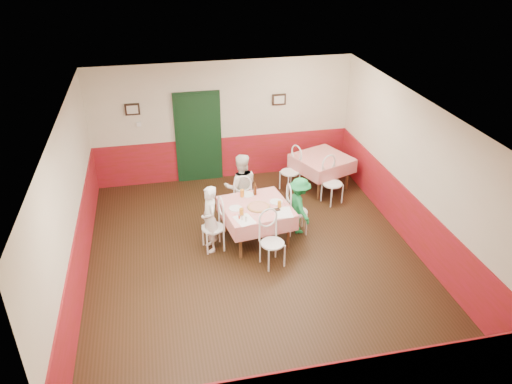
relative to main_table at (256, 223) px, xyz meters
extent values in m
plane|color=black|center=(-0.16, -0.63, -0.38)|extent=(7.00, 7.00, 0.00)
plane|color=white|center=(-0.16, -0.63, 2.42)|extent=(7.00, 7.00, 0.00)
cube|color=beige|center=(-0.16, 2.87, 1.02)|extent=(6.00, 0.10, 2.80)
cube|color=beige|center=(-0.16, -4.13, 1.02)|extent=(6.00, 0.10, 2.80)
cube|color=beige|center=(-3.16, -0.63, 1.02)|extent=(0.10, 7.00, 2.80)
cube|color=beige|center=(2.84, -0.63, 1.02)|extent=(0.10, 7.00, 2.80)
cube|color=maroon|center=(-0.16, 2.86, 0.12)|extent=(6.00, 0.03, 1.00)
cube|color=maroon|center=(-3.14, -0.63, 0.12)|extent=(0.03, 7.00, 1.00)
cube|color=maroon|center=(2.83, -0.63, 0.12)|extent=(0.03, 7.00, 1.00)
cube|color=black|center=(-0.76, 2.82, 0.68)|extent=(0.96, 0.06, 2.10)
cube|color=black|center=(-2.16, 2.82, 1.48)|extent=(0.32, 0.03, 0.26)
cube|color=black|center=(1.14, 2.82, 1.48)|extent=(0.32, 0.03, 0.26)
cube|color=white|center=(-2.06, 2.82, 1.12)|extent=(0.10, 0.03, 0.10)
cube|color=red|center=(0.00, 0.00, 0.00)|extent=(1.38, 1.38, 0.77)
cube|color=red|center=(1.93, 1.85, 0.00)|extent=(1.45, 1.45, 0.77)
cylinder|color=#B74723|center=(0.03, -0.08, 0.40)|extent=(0.46, 0.46, 0.03)
cylinder|color=white|center=(-0.40, -0.03, 0.39)|extent=(0.28, 0.28, 0.01)
cylinder|color=white|center=(0.40, 0.05, 0.39)|extent=(0.28, 0.28, 0.01)
cylinder|color=white|center=(-0.07, 0.44, 0.39)|extent=(0.28, 0.28, 0.01)
cylinder|color=#BF7219|center=(-0.33, -0.30, 0.46)|extent=(0.09, 0.09, 0.14)
cylinder|color=#BF7219|center=(0.41, -0.16, 0.45)|extent=(0.08, 0.08, 0.13)
cylinder|color=#BF7219|center=(-0.19, 0.40, 0.46)|extent=(0.09, 0.09, 0.15)
cylinder|color=#381C0A|center=(0.07, 0.42, 0.51)|extent=(0.07, 0.07, 0.24)
cylinder|color=silver|center=(-0.35, -0.45, 0.43)|extent=(0.04, 0.04, 0.09)
cylinder|color=silver|center=(-0.29, -0.52, 0.43)|extent=(0.04, 0.04, 0.09)
cylinder|color=#B23319|center=(-0.39, -0.39, 0.43)|extent=(0.04, 0.04, 0.09)
cube|color=white|center=(-0.31, -0.46, 0.39)|extent=(0.40, 0.47, 0.00)
cube|color=white|center=(0.44, -0.35, 0.39)|extent=(0.33, 0.42, 0.00)
cube|color=black|center=(0.34, -0.24, 0.40)|extent=(0.12, 0.10, 0.02)
imported|color=gray|center=(-0.89, -0.12, 0.28)|extent=(0.37, 0.51, 1.31)
imported|color=gray|center=(-0.12, 0.89, 0.34)|extent=(0.73, 0.59, 1.42)
imported|color=gray|center=(0.89, 0.12, 0.21)|extent=(0.52, 0.80, 1.17)
camera|label=1|loc=(-1.69, -7.92, 5.05)|focal=35.00mm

